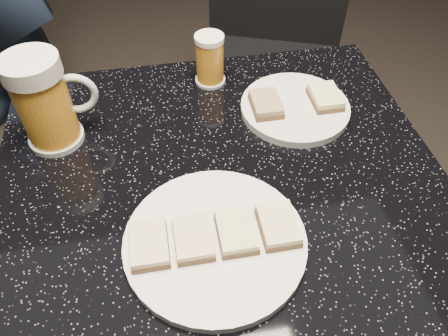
{
  "coord_description": "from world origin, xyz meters",
  "views": [
    {
      "loc": [
        -0.07,
        -0.42,
        1.26
      ],
      "look_at": [
        0.0,
        0.0,
        0.8
      ],
      "focal_mm": 35.0,
      "sensor_mm": 36.0,
      "label": 1
    }
  ],
  "objects": [
    {
      "name": "plate_small",
      "position": [
        0.16,
        0.16,
        0.76
      ],
      "size": [
        0.19,
        0.19,
        0.01
      ],
      "primitive_type": "cylinder",
      "color": "silver",
      "rests_on": "table"
    },
    {
      "name": "beer_mug",
      "position": [
        -0.25,
        0.16,
        0.83
      ],
      "size": [
        0.13,
        0.09,
        0.16
      ],
      "color": "silver",
      "rests_on": "table"
    },
    {
      "name": "canapes_on_plate_small",
      "position": [
        0.16,
        0.16,
        0.77
      ],
      "size": [
        0.16,
        0.07,
        0.02
      ],
      "color": "#4C3521",
      "rests_on": "plate_small"
    },
    {
      "name": "table",
      "position": [
        0.0,
        0.0,
        0.51
      ],
      "size": [
        0.7,
        0.7,
        0.75
      ],
      "color": "black",
      "rests_on": "floor"
    },
    {
      "name": "beer_tumbler",
      "position": [
        0.02,
        0.28,
        0.8
      ],
      "size": [
        0.06,
        0.06,
        0.1
      ],
      "color": "silver",
      "rests_on": "table"
    },
    {
      "name": "canapes_on_plate_large",
      "position": [
        -0.03,
        -0.09,
        0.77
      ],
      "size": [
        0.22,
        0.07,
        0.02
      ],
      "color": "#4C3521",
      "rests_on": "plate_large"
    },
    {
      "name": "plate_large",
      "position": [
        -0.03,
        -0.09,
        0.76
      ],
      "size": [
        0.25,
        0.25,
        0.01
      ],
      "primitive_type": "cylinder",
      "color": "white",
      "rests_on": "table"
    },
    {
      "name": "chair",
      "position": [
        0.28,
        0.74,
        0.5
      ],
      "size": [
        0.56,
        0.56,
        0.89
      ],
      "color": "black",
      "rests_on": "floor"
    }
  ]
}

